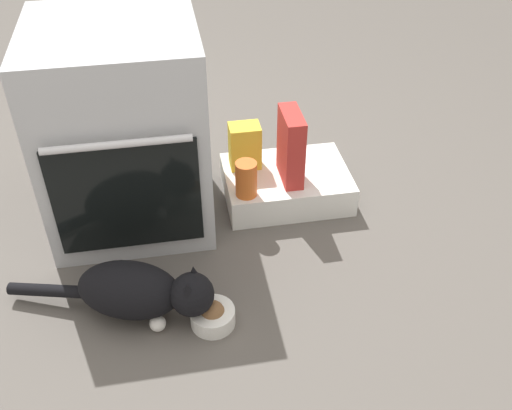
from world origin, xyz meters
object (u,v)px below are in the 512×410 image
at_px(cereal_box, 291,147).
at_px(snack_bag, 245,146).
at_px(pantry_cabinet, 286,184).
at_px(cat, 139,291).
at_px(oven, 123,129).
at_px(sauce_jar, 246,179).
at_px(food_bowl, 213,315).

height_order(cereal_box, snack_bag, cereal_box).
height_order(pantry_cabinet, cat, cat).
xyz_separation_m(oven, sauce_jar, (0.42, -0.13, -0.18)).
relative_size(oven, cat, 1.13).
height_order(food_bowl, snack_bag, snack_bag).
relative_size(food_bowl, sauce_jar, 1.01).
bearing_deg(pantry_cabinet, oven, 179.06).
distance_m(snack_bag, sauce_jar, 0.19).
bearing_deg(oven, cereal_box, -4.59).
bearing_deg(snack_bag, pantry_cabinet, -26.05).
height_order(food_bowl, sauce_jar, sauce_jar).
height_order(cat, cereal_box, cereal_box).
height_order(cat, sauce_jar, sauce_jar).
distance_m(food_bowl, cat, 0.24).
relative_size(food_bowl, cereal_box, 0.51).
distance_m(pantry_cabinet, sauce_jar, 0.25).
relative_size(pantry_cabinet, snack_bag, 2.70).
bearing_deg(oven, snack_bag, 8.36).
relative_size(cereal_box, sauce_jar, 2.00).
bearing_deg(pantry_cabinet, food_bowl, -121.31).
distance_m(food_bowl, sauce_jar, 0.55).
distance_m(oven, food_bowl, 0.74).
xyz_separation_m(pantry_cabinet, cereal_box, (0.00, -0.04, 0.20)).
relative_size(snack_bag, sauce_jar, 1.29).
distance_m(cereal_box, snack_bag, 0.20).
bearing_deg(food_bowl, cat, 160.93).
height_order(pantry_cabinet, food_bowl, pantry_cabinet).
bearing_deg(cereal_box, cat, -140.12).
relative_size(oven, pantry_cabinet, 1.53).
xyz_separation_m(food_bowl, cat, (-0.22, 0.08, 0.07)).
relative_size(cat, snack_bag, 3.67).
bearing_deg(cat, food_bowl, -0.00).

